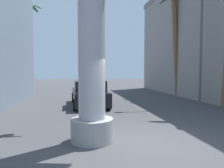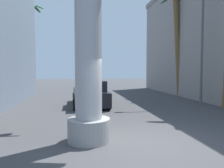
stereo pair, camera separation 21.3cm
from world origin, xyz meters
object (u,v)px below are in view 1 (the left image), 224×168
(street_lamp, at_px, (194,35))
(traffic_light_mast, at_px, (12,11))
(car_lead, at_px, (89,94))
(palm_tree_mid_right, at_px, (176,37))
(palm_tree_far_left, at_px, (30,35))

(street_lamp, xyz_separation_m, traffic_light_mast, (-9.96, -3.69, 0.10))
(traffic_light_mast, distance_m, car_lead, 6.58)
(street_lamp, relative_size, car_lead, 1.52)
(street_lamp, bearing_deg, palm_tree_mid_right, 77.70)
(palm_tree_far_left, bearing_deg, palm_tree_mid_right, -23.79)
(traffic_light_mast, height_order, palm_tree_mid_right, palm_tree_mid_right)
(traffic_light_mast, xyz_separation_m, palm_tree_mid_right, (10.97, 8.30, 0.54))
(palm_tree_far_left, bearing_deg, car_lead, -61.44)
(traffic_light_mast, distance_m, palm_tree_mid_right, 13.77)
(traffic_light_mast, bearing_deg, palm_tree_mid_right, 37.13)
(traffic_light_mast, bearing_deg, palm_tree_far_left, 98.32)
(traffic_light_mast, bearing_deg, car_lead, 52.18)
(car_lead, xyz_separation_m, palm_tree_mid_right, (7.68, 4.07, 4.37))
(car_lead, bearing_deg, street_lamp, -4.66)
(street_lamp, distance_m, car_lead, 7.67)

